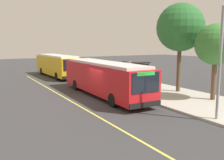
{
  "coord_description": "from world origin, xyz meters",
  "views": [
    {
      "loc": [
        17.57,
        -8.81,
        4.51
      ],
      "look_at": [
        0.76,
        0.76,
        1.64
      ],
      "focal_mm": 39.78,
      "sensor_mm": 36.0,
      "label": 1
    }
  ],
  "objects_px": {
    "transit_bus_main": "(104,77)",
    "pedestrian_commuter": "(136,81)",
    "transit_bus_second": "(57,65)",
    "waiting_bench": "(136,80)",
    "route_sign_post": "(129,72)"
  },
  "relations": [
    {
      "from": "route_sign_post",
      "to": "pedestrian_commuter",
      "type": "height_order",
      "value": "route_sign_post"
    },
    {
      "from": "waiting_bench",
      "to": "transit_bus_main",
      "type": "bearing_deg",
      "value": -64.79
    },
    {
      "from": "transit_bus_main",
      "to": "pedestrian_commuter",
      "type": "distance_m",
      "value": 3.26
    },
    {
      "from": "transit_bus_second",
      "to": "waiting_bench",
      "type": "xyz_separation_m",
      "value": [
        11.77,
        4.88,
        -0.98
      ]
    },
    {
      "from": "waiting_bench",
      "to": "pedestrian_commuter",
      "type": "height_order",
      "value": "pedestrian_commuter"
    },
    {
      "from": "transit_bus_main",
      "to": "transit_bus_second",
      "type": "xyz_separation_m",
      "value": [
        -14.21,
        0.3,
        -0.0
      ]
    },
    {
      "from": "transit_bus_main",
      "to": "pedestrian_commuter",
      "type": "bearing_deg",
      "value": 86.11
    },
    {
      "from": "transit_bus_second",
      "to": "waiting_bench",
      "type": "distance_m",
      "value": 12.78
    },
    {
      "from": "transit_bus_second",
      "to": "transit_bus_main",
      "type": "bearing_deg",
      "value": -1.21
    },
    {
      "from": "transit_bus_main",
      "to": "pedestrian_commuter",
      "type": "xyz_separation_m",
      "value": [
        0.22,
        3.21,
        -0.5
      ]
    },
    {
      "from": "transit_bus_main",
      "to": "route_sign_post",
      "type": "height_order",
      "value": "same"
    },
    {
      "from": "transit_bus_main",
      "to": "transit_bus_second",
      "type": "relative_size",
      "value": 1.12
    },
    {
      "from": "route_sign_post",
      "to": "transit_bus_main",
      "type": "bearing_deg",
      "value": -93.56
    },
    {
      "from": "transit_bus_second",
      "to": "waiting_bench",
      "type": "height_order",
      "value": "transit_bus_second"
    },
    {
      "from": "transit_bus_main",
      "to": "transit_bus_second",
      "type": "distance_m",
      "value": 14.21
    }
  ]
}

